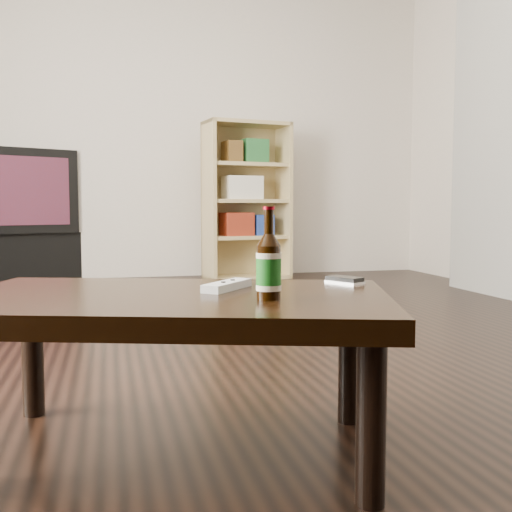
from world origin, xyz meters
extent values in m
cube|color=black|center=(0.00, 0.00, -0.01)|extent=(5.00, 6.00, 0.01)
cube|color=silver|center=(0.00, 3.01, 1.35)|extent=(5.00, 0.02, 2.70)
cube|color=black|center=(-1.13, 3.04, 0.20)|extent=(1.12, 0.85, 0.40)
cube|color=black|center=(-1.13, 3.04, 0.74)|extent=(1.06, 0.88, 0.68)
cube|color=#9D1505|center=(-1.02, 2.77, 0.74)|extent=(0.69, 0.30, 0.55)
cube|color=tan|center=(0.45, 2.61, 0.66)|extent=(0.08, 0.33, 1.33)
cube|color=tan|center=(1.13, 2.72, 0.66)|extent=(0.08, 0.33, 1.33)
cube|color=tan|center=(0.79, 2.66, 1.31)|extent=(0.76, 0.43, 0.03)
cube|color=tan|center=(0.79, 2.66, 0.02)|extent=(0.76, 0.43, 0.03)
cube|color=tan|center=(0.77, 2.81, 0.66)|extent=(0.71, 0.14, 1.33)
cube|color=tan|center=(0.79, 2.66, 0.36)|extent=(0.69, 0.40, 0.03)
cube|color=tan|center=(0.79, 2.66, 0.66)|extent=(0.69, 0.40, 0.03)
cube|color=tan|center=(0.79, 2.66, 0.97)|extent=(0.69, 0.40, 0.03)
cube|color=maroon|center=(0.69, 2.63, 0.47)|extent=(0.27, 0.24, 0.19)
cube|color=navy|center=(0.91, 2.66, 0.46)|extent=(0.19, 0.23, 0.17)
cube|color=white|center=(0.74, 2.64, 0.77)|extent=(0.33, 0.25, 0.19)
cube|color=#25642E|center=(0.84, 2.65, 1.08)|extent=(0.23, 0.23, 0.19)
cube|color=brown|center=(0.65, 2.62, 1.07)|extent=(0.15, 0.22, 0.17)
cube|color=black|center=(-0.22, -0.85, 0.37)|extent=(1.20, 0.91, 0.05)
cylinder|color=black|center=(0.15, -1.21, 0.17)|extent=(0.08, 0.08, 0.35)
cylinder|color=black|center=(-0.59, -0.48, 0.17)|extent=(0.08, 0.08, 0.35)
cylinder|color=black|center=(0.29, -0.76, 0.17)|extent=(0.08, 0.08, 0.35)
cylinder|color=black|center=(-0.01, -0.99, 0.46)|extent=(0.06, 0.06, 0.12)
cylinder|color=#145A15|center=(-0.01, -0.99, 0.46)|extent=(0.07, 0.07, 0.08)
cylinder|color=beige|center=(-0.01, -0.99, 0.50)|extent=(0.07, 0.07, 0.01)
cylinder|color=beige|center=(-0.01, -0.99, 0.43)|extent=(0.07, 0.07, 0.01)
cone|color=black|center=(-0.01, -0.99, 0.54)|extent=(0.06, 0.06, 0.03)
cylinder|color=black|center=(-0.01, -0.99, 0.58)|extent=(0.03, 0.03, 0.05)
cylinder|color=maroon|center=(-0.01, -0.99, 0.61)|extent=(0.03, 0.03, 0.01)
cube|color=silver|center=(0.28, -0.75, 0.40)|extent=(0.10, 0.12, 0.01)
cube|color=black|center=(0.28, -0.75, 0.41)|extent=(0.09, 0.11, 0.01)
cylinder|color=silver|center=(0.29, -0.78, 0.41)|extent=(0.03, 0.03, 0.00)
cube|color=silver|center=(-0.07, -0.80, 0.41)|extent=(0.16, 0.17, 0.02)
cylinder|color=black|center=(-0.05, -0.78, 0.42)|extent=(0.02, 0.02, 0.00)
cylinder|color=black|center=(-0.08, -0.82, 0.42)|extent=(0.02, 0.02, 0.00)
camera|label=1|loc=(-0.37, -2.31, 0.61)|focal=42.00mm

